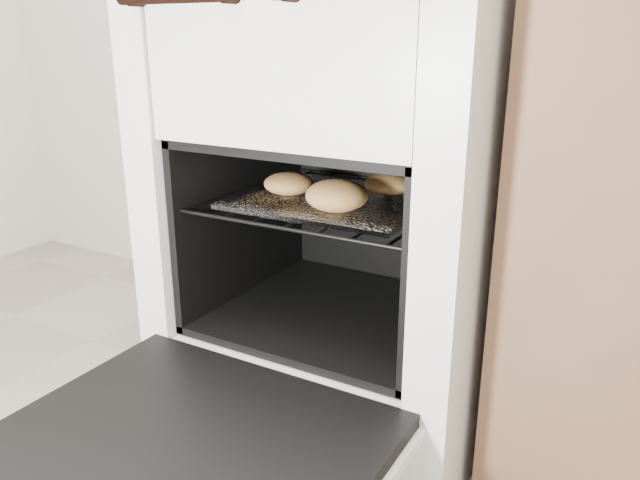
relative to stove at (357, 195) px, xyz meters
The scene contains 5 objects.
stove is the anchor object (origin of this frame).
oven_door 0.59m from the stove, 90.00° to the right, with size 0.57×0.44×0.04m.
oven_rack 0.07m from the stove, 90.00° to the right, with size 0.46×0.44×0.01m.
foil_sheet 0.09m from the stove, 90.00° to the right, with size 0.36×0.32×0.01m, color white.
baked_rolls 0.12m from the stove, 83.60° to the right, with size 0.30×0.28×0.06m.
Camera 1 is at (0.61, 0.04, 0.79)m, focal length 35.00 mm.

